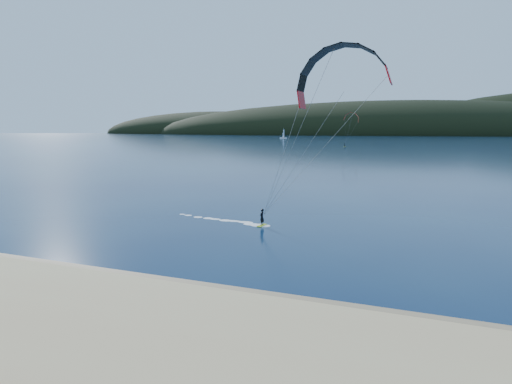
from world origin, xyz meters
TOP-DOWN VIEW (x-y plane):
  - ground at (0.00, 0.00)m, footprint 1800.00×1800.00m
  - wet_sand at (0.00, 4.50)m, footprint 220.00×2.50m
  - headland at (0.63, 745.28)m, footprint 1200.00×310.00m
  - kitesurfer_near at (8.12, 16.76)m, footprint 22.59×7.78m
  - kitesurfer_far at (-19.54, 206.33)m, footprint 8.52×6.77m
  - sailboat at (-113.99, 393.55)m, footprint 7.32×4.60m

SIDE VIEW (x-z plane):
  - ground at x=0.00m, z-range 0.00..0.00m
  - headland at x=0.63m, z-range -70.00..70.00m
  - wet_sand at x=0.00m, z-range 0.00..0.10m
  - sailboat at x=-113.99m, z-range -4.36..5.87m
  - kitesurfer_near at x=8.12m, z-range 3.82..18.80m
  - kitesurfer_far at x=-19.54m, z-range 5.40..21.62m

